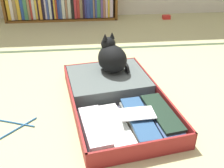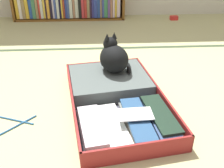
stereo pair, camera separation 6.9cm
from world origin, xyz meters
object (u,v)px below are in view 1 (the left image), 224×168
black_cat (112,58)px  small_red_pouch (166,17)px  open_suitcase (115,95)px  clothes_hanger (1,133)px

black_cat → small_red_pouch: (0.91, 1.66, -0.19)m
open_suitcase → black_cat: (0.00, 0.25, 0.17)m
clothes_hanger → black_cat: bearing=36.8°
open_suitcase → small_red_pouch: bearing=64.5°
open_suitcase → black_cat: black_cat is taller
open_suitcase → black_cat: bearing=89.5°
open_suitcase → small_red_pouch: size_ratio=10.58×
black_cat → small_red_pouch: 1.90m
open_suitcase → black_cat: 0.30m
black_cat → clothes_hanger: size_ratio=0.96×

